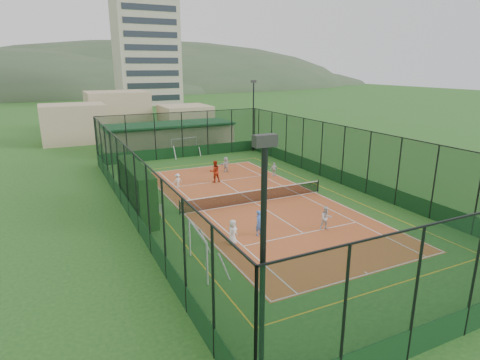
% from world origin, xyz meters
% --- Properties ---
extents(ground, '(300.00, 300.00, 0.00)m').
position_xyz_m(ground, '(0.00, 0.00, 0.00)').
color(ground, '#22571D').
rests_on(ground, ground).
extents(court_slab, '(11.17, 23.97, 0.01)m').
position_xyz_m(court_slab, '(0.00, 0.00, 0.01)').
color(court_slab, '#A64325').
rests_on(court_slab, ground).
extents(tennis_net, '(11.67, 0.12, 1.06)m').
position_xyz_m(tennis_net, '(0.00, 0.00, 0.53)').
color(tennis_net, black).
rests_on(tennis_net, ground).
extents(perimeter_fence, '(18.12, 34.12, 5.00)m').
position_xyz_m(perimeter_fence, '(0.00, 0.00, 2.50)').
color(perimeter_fence, black).
rests_on(perimeter_fence, ground).
extents(floodlight_sw, '(0.60, 0.26, 8.25)m').
position_xyz_m(floodlight_sw, '(-8.60, -16.60, 4.12)').
color(floodlight_sw, black).
rests_on(floodlight_sw, ground).
extents(floodlight_ne, '(0.60, 0.26, 8.25)m').
position_xyz_m(floodlight_ne, '(8.60, 16.60, 4.12)').
color(floodlight_ne, black).
rests_on(floodlight_ne, ground).
extents(clubhouse, '(15.20, 7.20, 3.15)m').
position_xyz_m(clubhouse, '(0.00, 22.00, 1.57)').
color(clubhouse, tan).
rests_on(clubhouse, ground).
extents(apartment_tower, '(15.00, 12.00, 30.00)m').
position_xyz_m(apartment_tower, '(12.00, 82.00, 15.00)').
color(apartment_tower, beige).
rests_on(apartment_tower, ground).
extents(distant_hills, '(200.00, 60.00, 24.00)m').
position_xyz_m(distant_hills, '(0.00, 150.00, 0.00)').
color(distant_hills, '#384C33').
rests_on(distant_hills, ground).
extents(hedge_left, '(1.14, 7.61, 3.33)m').
position_xyz_m(hedge_left, '(-8.30, 1.71, 1.67)').
color(hedge_left, black).
rests_on(hedge_left, ground).
extents(white_bench, '(1.84, 0.99, 1.00)m').
position_xyz_m(white_bench, '(-7.80, 0.25, 0.50)').
color(white_bench, white).
rests_on(white_bench, ground).
extents(futsal_goal_near, '(3.32, 1.19, 2.10)m').
position_xyz_m(futsal_goal_near, '(-7.31, -7.76, 1.05)').
color(futsal_goal_near, white).
rests_on(futsal_goal_near, ground).
extents(futsal_goal_far, '(3.23, 1.33, 2.02)m').
position_xyz_m(futsal_goal_far, '(0.32, 17.50, 1.01)').
color(futsal_goal_far, white).
rests_on(futsal_goal_far, ground).
extents(child_near_left, '(0.86, 0.78, 1.47)m').
position_xyz_m(child_near_left, '(-4.52, -5.87, 0.74)').
color(child_near_left, white).
rests_on(child_near_left, court_slab).
extents(child_near_mid, '(0.67, 0.58, 1.55)m').
position_xyz_m(child_near_mid, '(-2.55, -5.39, 0.79)').
color(child_near_mid, '#4E7FDD').
rests_on(child_near_mid, court_slab).
extents(child_near_right, '(0.87, 0.76, 1.51)m').
position_xyz_m(child_near_right, '(1.56, -6.49, 0.77)').
color(child_near_right, white).
rests_on(child_near_right, court_slab).
extents(child_far_left, '(0.86, 0.61, 1.21)m').
position_xyz_m(child_far_left, '(-4.01, 6.12, 0.61)').
color(child_far_left, white).
rests_on(child_far_left, court_slab).
extents(child_far_right, '(0.75, 0.32, 1.28)m').
position_xyz_m(child_far_right, '(5.08, 5.76, 0.65)').
color(child_far_right, white).
rests_on(child_far_right, court_slab).
extents(child_far_back, '(1.40, 0.88, 1.44)m').
position_xyz_m(child_far_back, '(1.72, 9.13, 0.73)').
color(child_far_back, silver).
rests_on(child_far_back, court_slab).
extents(coach, '(0.97, 0.77, 1.92)m').
position_xyz_m(coach, '(-0.56, 6.34, 0.97)').
color(coach, '#B32E13').
rests_on(coach, court_slab).
extents(tennis_balls, '(4.47, 1.26, 0.07)m').
position_xyz_m(tennis_balls, '(-0.19, 1.64, 0.04)').
color(tennis_balls, '#CCE033').
rests_on(tennis_balls, court_slab).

